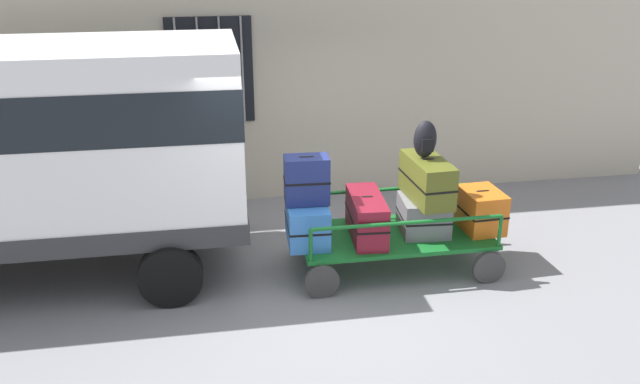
% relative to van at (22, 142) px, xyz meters
% --- Properties ---
extents(ground_plane, '(40.00, 40.00, 0.00)m').
position_rel_van_xyz_m(ground_plane, '(3.18, -0.52, -1.67)').
color(ground_plane, gray).
extents(building_wall, '(12.00, 0.38, 5.00)m').
position_rel_van_xyz_m(building_wall, '(3.17, 2.17, 0.82)').
color(building_wall, '#BCB29E').
rests_on(building_wall, ground).
extents(van, '(4.82, 1.96, 2.72)m').
position_rel_van_xyz_m(van, '(0.00, 0.00, 0.00)').
color(van, white).
rests_on(van, ground).
extents(luggage_cart, '(2.37, 1.21, 0.44)m').
position_rel_van_xyz_m(luggage_cart, '(4.16, -0.48, -1.31)').
color(luggage_cart, '#146023').
rests_on(luggage_cart, ground).
extents(cart_railing, '(2.25, 1.08, 0.39)m').
position_rel_van_xyz_m(cart_railing, '(4.16, -0.48, -0.91)').
color(cart_railing, '#146023').
rests_on(cart_railing, luggage_cart).
extents(suitcase_left_bottom, '(0.51, 0.76, 0.48)m').
position_rel_van_xyz_m(suitcase_left_bottom, '(3.10, -0.49, -0.99)').
color(suitcase_left_bottom, '#3372C6').
rests_on(suitcase_left_bottom, luggage_cart).
extents(suitcase_left_middle, '(0.53, 0.33, 0.56)m').
position_rel_van_xyz_m(suitcase_left_middle, '(3.10, -0.47, -0.47)').
color(suitcase_left_middle, navy).
rests_on(suitcase_left_middle, suitcase_left_bottom).
extents(suitcase_midleft_bottom, '(0.44, 0.97, 0.52)m').
position_rel_van_xyz_m(suitcase_midleft_bottom, '(3.81, -0.49, -0.98)').
color(suitcase_midleft_bottom, maroon).
rests_on(suitcase_midleft_bottom, luggage_cart).
extents(suitcase_center_bottom, '(0.61, 0.64, 0.44)m').
position_rel_van_xyz_m(suitcase_center_bottom, '(4.52, -0.48, -1.01)').
color(suitcase_center_bottom, slate).
rests_on(suitcase_center_bottom, luggage_cart).
extents(suitcase_center_middle, '(0.44, 0.92, 0.51)m').
position_rel_van_xyz_m(suitcase_center_middle, '(4.52, -0.52, -0.54)').
color(suitcase_center_middle, '#4C5119').
rests_on(suitcase_center_middle, suitcase_center_bottom).
extents(suitcase_midright_bottom, '(0.48, 0.63, 0.50)m').
position_rel_van_xyz_m(suitcase_midright_bottom, '(5.23, -0.52, -0.98)').
color(suitcase_midright_bottom, orange).
rests_on(suitcase_midright_bottom, luggage_cart).
extents(backpack, '(0.27, 0.22, 0.44)m').
position_rel_van_xyz_m(backpack, '(4.48, -0.47, -0.07)').
color(backpack, black).
rests_on(backpack, suitcase_center_middle).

